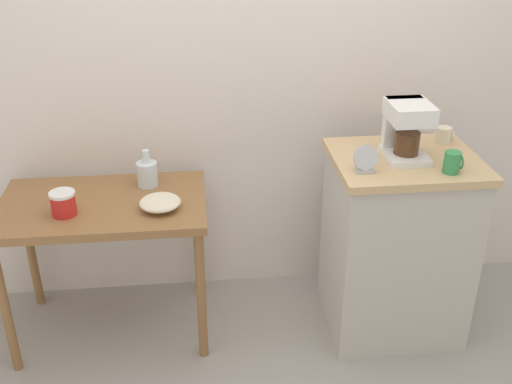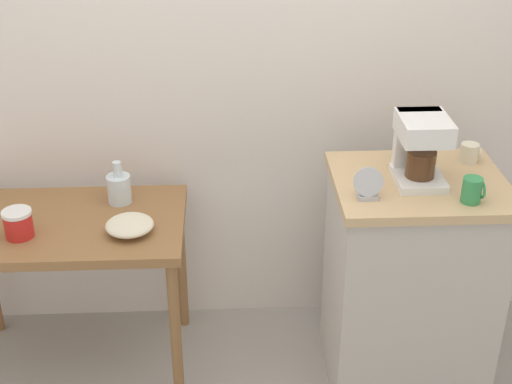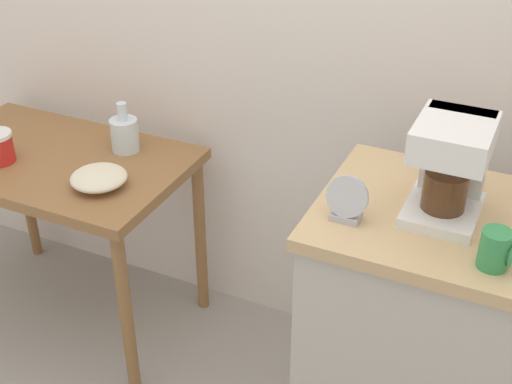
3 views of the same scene
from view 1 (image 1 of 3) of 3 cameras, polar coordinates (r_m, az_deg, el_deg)
The scene contains 11 objects.
ground_plane at distance 3.22m, azimuth 0.10°, elevation -12.31°, with size 8.00×8.00×0.00m, color gray.
back_wall at distance 3.05m, azimuth 1.07°, elevation 14.82°, with size 4.40×0.10×2.80m, color silver.
wooden_table at distance 2.94m, azimuth -13.99°, elevation -2.42°, with size 0.95×0.59×0.72m.
kitchen_counter at distance 3.05m, azimuth 12.90°, elevation -4.85°, with size 0.66×0.55×0.93m.
bowl_stoneware at distance 2.77m, azimuth -8.93°, elevation -0.98°, with size 0.19×0.19×0.06m.
glass_carafe_vase at distance 2.98m, azimuth -10.11°, elevation 1.75°, with size 0.10×0.10×0.18m.
canister_enamel at distance 2.81m, azimuth -17.53°, elevation -1.02°, with size 0.11×0.11×0.11m.
coffee_maker at distance 2.79m, azimuth 13.82°, elevation 5.89°, with size 0.18×0.22×0.26m.
mug_small_cream at distance 3.04m, azimuth 17.14°, elevation 5.10°, with size 0.08×0.07×0.08m.
mug_tall_green at distance 2.72m, azimuth 17.86°, elevation 2.66°, with size 0.08×0.07×0.09m.
table_clock at distance 2.63m, azimuth 10.17°, elevation 2.91°, with size 0.11×0.05×0.12m.
Camera 1 is at (-0.27, -2.49, 2.03)m, focal length 42.91 mm.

